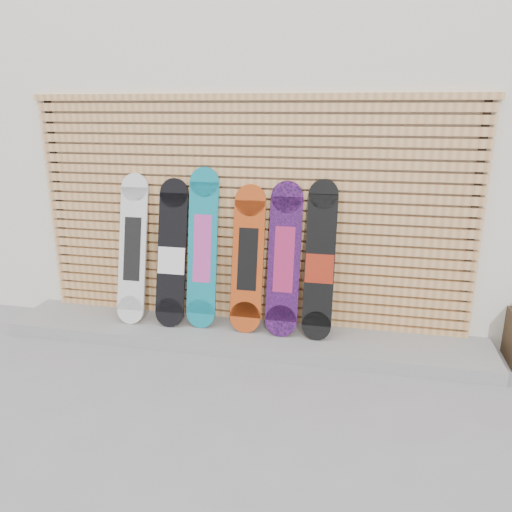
{
  "coord_description": "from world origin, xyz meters",
  "views": [
    {
      "loc": [
        0.9,
        -3.58,
        2.19
      ],
      "look_at": [
        -0.03,
        0.75,
        0.85
      ],
      "focal_mm": 35.0,
      "sensor_mm": 36.0,
      "label": 1
    }
  ],
  "objects_px": {
    "snowboard_0": "(133,249)",
    "snowboard_5": "(320,262)",
    "snowboard_2": "(203,249)",
    "snowboard_3": "(248,259)",
    "snowboard_1": "(172,254)",
    "snowboard_4": "(284,259)"
  },
  "relations": [
    {
      "from": "snowboard_1",
      "to": "snowboard_0",
      "type": "bearing_deg",
      "value": -179.62
    },
    {
      "from": "snowboard_0",
      "to": "snowboard_3",
      "type": "xyz_separation_m",
      "value": [
        1.15,
        0.02,
        -0.04
      ]
    },
    {
      "from": "snowboard_0",
      "to": "snowboard_4",
      "type": "relative_size",
      "value": 1.02
    },
    {
      "from": "snowboard_2",
      "to": "snowboard_5",
      "type": "relative_size",
      "value": 1.06
    },
    {
      "from": "snowboard_3",
      "to": "snowboard_5",
      "type": "distance_m",
      "value": 0.68
    },
    {
      "from": "snowboard_1",
      "to": "snowboard_2",
      "type": "height_order",
      "value": "snowboard_2"
    },
    {
      "from": "snowboard_2",
      "to": "snowboard_1",
      "type": "bearing_deg",
      "value": -175.13
    },
    {
      "from": "snowboard_1",
      "to": "snowboard_3",
      "type": "height_order",
      "value": "snowboard_1"
    },
    {
      "from": "snowboard_2",
      "to": "snowboard_4",
      "type": "xyz_separation_m",
      "value": [
        0.79,
        -0.01,
        -0.05
      ]
    },
    {
      "from": "snowboard_0",
      "to": "snowboard_1",
      "type": "xyz_separation_m",
      "value": [
        0.4,
        0.0,
        -0.03
      ]
    },
    {
      "from": "snowboard_3",
      "to": "snowboard_4",
      "type": "distance_m",
      "value": 0.35
    },
    {
      "from": "snowboard_0",
      "to": "snowboard_2",
      "type": "bearing_deg",
      "value": 2.31
    },
    {
      "from": "snowboard_4",
      "to": "snowboard_3",
      "type": "bearing_deg",
      "value": 178.76
    },
    {
      "from": "snowboard_0",
      "to": "snowboard_4",
      "type": "bearing_deg",
      "value": 0.53
    },
    {
      "from": "snowboard_0",
      "to": "snowboard_5",
      "type": "xyz_separation_m",
      "value": [
        1.83,
        0.01,
        -0.01
      ]
    },
    {
      "from": "snowboard_1",
      "to": "snowboard_3",
      "type": "distance_m",
      "value": 0.75
    },
    {
      "from": "snowboard_1",
      "to": "snowboard_2",
      "type": "distance_m",
      "value": 0.31
    },
    {
      "from": "snowboard_0",
      "to": "snowboard_2",
      "type": "xyz_separation_m",
      "value": [
        0.71,
        0.03,
        0.04
      ]
    },
    {
      "from": "snowboard_4",
      "to": "snowboard_5",
      "type": "distance_m",
      "value": 0.33
    },
    {
      "from": "snowboard_1",
      "to": "snowboard_4",
      "type": "height_order",
      "value": "snowboard_4"
    },
    {
      "from": "snowboard_2",
      "to": "snowboard_3",
      "type": "xyz_separation_m",
      "value": [
        0.45,
        -0.01,
        -0.07
      ]
    },
    {
      "from": "snowboard_3",
      "to": "snowboard_4",
      "type": "relative_size",
      "value": 0.97
    }
  ]
}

